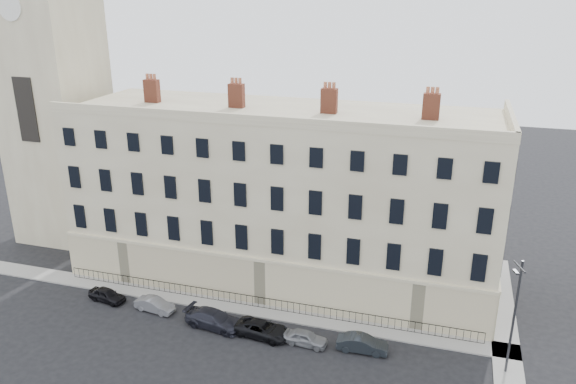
# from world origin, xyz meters

# --- Properties ---
(ground) EXTENTS (160.00, 160.00, 0.00)m
(ground) POSITION_xyz_m (0.00, 0.00, 0.00)
(ground) COLOR black
(ground) RESTS_ON ground
(terrace) EXTENTS (36.22, 12.22, 17.00)m
(terrace) POSITION_xyz_m (-5.97, 11.97, 7.50)
(terrace) COLOR #BCAD8B
(terrace) RESTS_ON ground
(church_tower) EXTENTS (8.00, 8.13, 44.00)m
(church_tower) POSITION_xyz_m (-30.00, 14.00, 18.66)
(church_tower) COLOR #BCAD8B
(church_tower) RESTS_ON ground
(pavement_terrace) EXTENTS (48.00, 2.00, 0.12)m
(pavement_terrace) POSITION_xyz_m (-10.00, 5.00, 0.06)
(pavement_terrace) COLOR gray
(pavement_terrace) RESTS_ON ground
(pavement_east_return) EXTENTS (2.00, 24.00, 0.12)m
(pavement_east_return) POSITION_xyz_m (13.00, 8.00, 0.06)
(pavement_east_return) COLOR gray
(pavement_east_return) RESTS_ON ground
(railings) EXTENTS (35.00, 0.04, 0.96)m
(railings) POSITION_xyz_m (-6.00, 5.40, 0.55)
(railings) COLOR black
(railings) RESTS_ON ground
(car_a) EXTENTS (3.45, 1.83, 1.12)m
(car_a) POSITION_xyz_m (-18.40, 2.83, 0.56)
(car_a) COLOR black
(car_a) RESTS_ON ground
(car_b) EXTENTS (3.45, 1.57, 1.10)m
(car_b) POSITION_xyz_m (-13.84, 2.60, 0.55)
(car_b) COLOR slate
(car_b) RESTS_ON ground
(car_c) EXTENTS (4.88, 2.50, 1.35)m
(car_c) POSITION_xyz_m (-8.33, 1.89, 0.68)
(car_c) COLOR black
(car_c) RESTS_ON ground
(car_d) EXTENTS (4.42, 2.42, 1.17)m
(car_d) POSITION_xyz_m (-4.37, 1.82, 0.59)
(car_d) COLOR black
(car_d) RESTS_ON ground
(car_e) EXTENTS (3.31, 1.50, 1.10)m
(car_e) POSITION_xyz_m (-1.02, 1.73, 0.55)
(car_e) COLOR slate
(car_e) RESTS_ON ground
(car_f) EXTENTS (3.71, 1.44, 1.21)m
(car_f) POSITION_xyz_m (3.07, 2.14, 0.60)
(car_f) COLOR black
(car_f) RESTS_ON ground
(streetlamp) EXTENTS (0.77, 1.76, 8.45)m
(streetlamp) POSITION_xyz_m (12.75, 2.44, 4.68)
(streetlamp) COLOR #313337
(streetlamp) RESTS_ON ground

